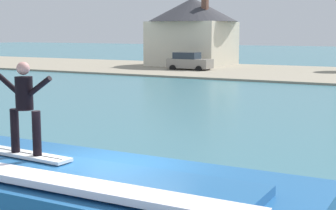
{
  "coord_description": "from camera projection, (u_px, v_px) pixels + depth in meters",
  "views": [
    {
      "loc": [
        5.5,
        -7.9,
        3.91
      ],
      "look_at": [
        -1.34,
        4.64,
        1.86
      ],
      "focal_mm": 55.13,
      "sensor_mm": 36.0,
      "label": 1
    }
  ],
  "objects": [
    {
      "name": "wave_crest",
      "position": [
        33.0,
        197.0,
        9.88
      ],
      "size": [
        10.93,
        3.19,
        1.59
      ],
      "color": "#215D98",
      "rests_on": "ground_plane"
    },
    {
      "name": "surfboard",
      "position": [
        23.0,
        154.0,
        9.67
      ],
      "size": [
        2.2,
        0.52,
        0.06
      ],
      "color": "white",
      "rests_on": "wave_crest"
    },
    {
      "name": "surfer",
      "position": [
        24.0,
        103.0,
        9.43
      ],
      "size": [
        1.3,
        0.32,
        1.71
      ],
      "color": "black",
      "rests_on": "surfboard"
    },
    {
      "name": "car_near_shore",
      "position": [
        189.0,
        62.0,
        50.48
      ],
      "size": [
        4.32,
        2.12,
        1.86
      ],
      "color": "gray",
      "rests_on": "ground_plane"
    },
    {
      "name": "house_with_chimney",
      "position": [
        193.0,
        29.0,
        56.87
      ],
      "size": [
        9.95,
        9.95,
        7.63
      ],
      "color": "beige",
      "rests_on": "ground_plane"
    },
    {
      "name": "tree_tall_bare",
      "position": [
        203.0,
        20.0,
        55.66
      ],
      "size": [
        2.16,
        2.16,
        6.5
      ],
      "color": "brown",
      "rests_on": "ground_plane"
    }
  ]
}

